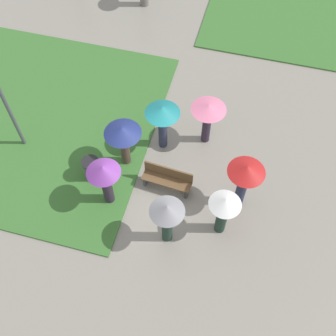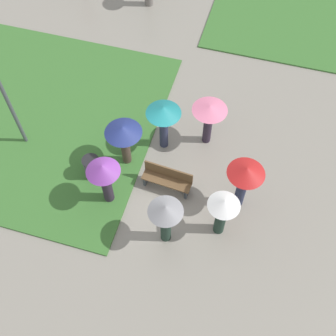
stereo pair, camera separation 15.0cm
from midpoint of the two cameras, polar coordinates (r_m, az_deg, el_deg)
ground_plane at (r=13.86m, az=-3.49°, el=-1.06°), size 90.00×90.00×0.00m
lawn_patch_near at (r=16.29m, az=-20.10°, el=6.72°), size 10.00×8.49×0.06m
lawn_patch_far at (r=20.89m, az=20.03°, el=19.56°), size 9.86×7.58×0.06m
park_bench at (r=13.23m, az=-0.40°, el=-1.43°), size 1.61×0.54×0.90m
trash_bin at (r=13.69m, az=-10.58°, el=-0.13°), size 0.55×0.55×0.87m
crowd_person_teal at (r=13.35m, az=-1.07°, el=7.08°), size 1.13×1.13×1.93m
crowd_person_red at (r=12.23m, az=10.06°, el=-1.04°), size 1.10×1.10×1.98m
crowd_person_pink at (r=13.66m, az=5.13°, el=7.35°), size 1.15×1.15×1.77m
crowd_person_white at (r=11.85m, az=7.23°, el=-5.44°), size 0.92×0.92×1.83m
crowd_person_navy at (r=13.04m, az=-6.44°, el=4.40°), size 1.17×1.17×1.82m
crowd_person_grey at (r=11.51m, az=-0.50°, el=-6.43°), size 0.98×0.98×1.96m
crowd_person_purple at (r=12.30m, az=-8.95°, el=-1.09°), size 1.01×1.01×1.90m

